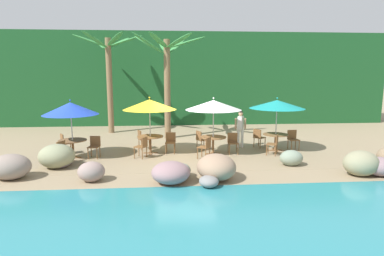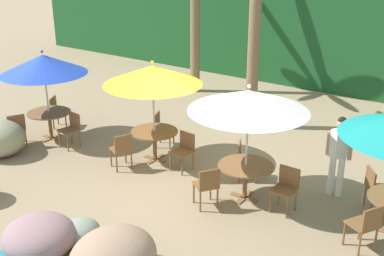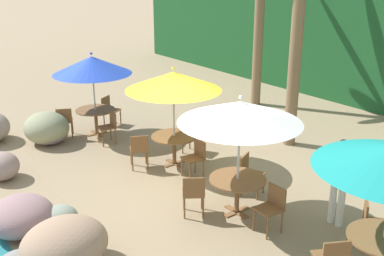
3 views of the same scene
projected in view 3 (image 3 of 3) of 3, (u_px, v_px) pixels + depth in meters
name	position (u px, v px, depth m)	size (l,w,h in m)	color
ground_plane	(203.00, 189.00, 10.04)	(120.00, 120.00, 0.00)	#937F60
terrace_deck	(203.00, 189.00, 10.03)	(18.00, 5.20, 0.01)	#937F60
rock_seawall	(84.00, 220.00, 8.11)	(14.43, 3.36, 0.86)	#8C7458
umbrella_blue	(92.00, 65.00, 12.58)	(2.16, 2.16, 2.35)	silver
dining_table_blue	(96.00, 114.00, 13.04)	(1.10, 1.10, 0.74)	brown
chair_blue_seaward	(109.00, 125.00, 12.43)	(0.47, 0.48, 0.87)	brown
chair_blue_inland	(109.00, 108.00, 13.85)	(0.58, 0.58, 0.87)	brown
chair_blue_left	(65.00, 120.00, 12.83)	(0.57, 0.56, 0.87)	brown
umbrella_yellow	(173.00, 81.00, 10.58)	(2.23, 2.23, 2.41)	silver
dining_table_yellow	(174.00, 141.00, 11.07)	(1.10, 1.10, 0.74)	brown
chair_yellow_seaward	(196.00, 156.00, 10.46)	(0.46, 0.47, 0.87)	brown
chair_yellow_inland	(189.00, 133.00, 11.84)	(0.55, 0.55, 0.87)	brown
chair_yellow_left	(139.00, 149.00, 10.86)	(0.57, 0.56, 0.87)	brown
umbrella_white	(240.00, 112.00, 8.40)	(2.31, 2.31, 2.39)	silver
dining_table_white	(237.00, 184.00, 8.89)	(1.10, 1.10, 0.74)	brown
chair_white_seaward	(272.00, 205.00, 8.32)	(0.43, 0.44, 0.87)	brown
chair_white_inland	(249.00, 172.00, 9.67)	(0.56, 0.56, 0.87)	brown
chair_white_left	(194.00, 192.00, 8.80)	(0.59, 0.59, 0.87)	brown
dining_table_teal	(383.00, 244.00, 7.00)	(1.10, 1.10, 0.74)	brown
chair_teal_inland	(371.00, 221.00, 7.83)	(0.59, 0.59, 0.87)	brown
waiter_in_white	(340.00, 176.00, 8.37)	(0.52, 0.39, 1.70)	white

